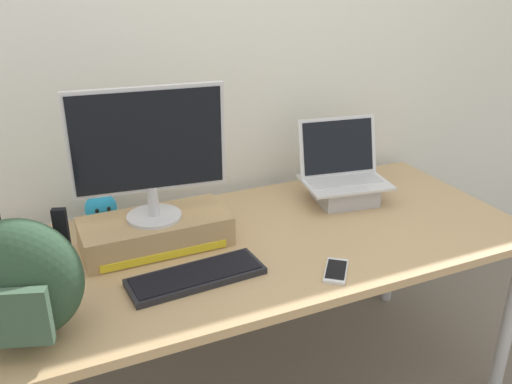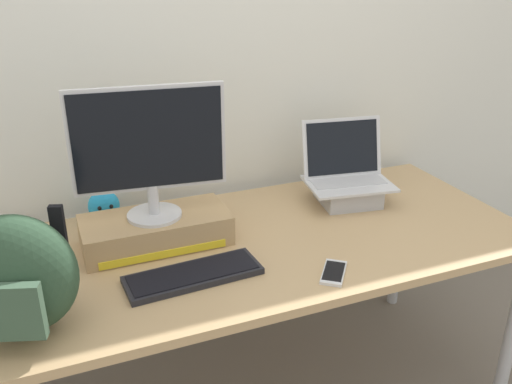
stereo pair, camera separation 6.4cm
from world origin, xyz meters
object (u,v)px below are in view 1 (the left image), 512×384
at_px(messenger_backpack, 21,281).
at_px(open_laptop, 344,184).
at_px(desktop_monitor, 149,150).
at_px(plush_toy, 101,208).
at_px(toner_box_yellow, 156,232).
at_px(cell_phone, 336,271).
at_px(external_keyboard, 196,276).

bearing_deg(messenger_backpack, open_laptop, 36.71).
distance_m(desktop_monitor, plush_toy, 0.40).
relative_size(toner_box_yellow, open_laptop, 1.36).
distance_m(toner_box_yellow, desktop_monitor, 0.29).
bearing_deg(plush_toy, cell_phone, -47.44).
bearing_deg(plush_toy, messenger_backpack, -115.89).
height_order(open_laptop, plush_toy, open_laptop).
relative_size(open_laptop, cell_phone, 2.34).
distance_m(toner_box_yellow, open_laptop, 0.78).
distance_m(open_laptop, messenger_backpack, 1.27).
height_order(toner_box_yellow, messenger_backpack, messenger_backpack).
bearing_deg(open_laptop, toner_box_yellow, -166.81).
relative_size(desktop_monitor, cell_phone, 3.19).
height_order(external_keyboard, plush_toy, plush_toy).
height_order(toner_box_yellow, cell_phone, toner_box_yellow).
relative_size(external_keyboard, plush_toy, 3.68).
bearing_deg(cell_phone, messenger_backpack, -146.83).
xyz_separation_m(toner_box_yellow, plush_toy, (-0.14, 0.25, 0.01)).
distance_m(open_laptop, external_keyboard, 0.80).
bearing_deg(external_keyboard, desktop_monitor, 98.58).
distance_m(messenger_backpack, cell_phone, 0.90).
xyz_separation_m(external_keyboard, messenger_backpack, (-0.48, -0.08, 0.15)).
bearing_deg(desktop_monitor, toner_box_yellow, 87.53).
xyz_separation_m(external_keyboard, cell_phone, (0.41, -0.14, -0.01)).
xyz_separation_m(messenger_backpack, cell_phone, (0.88, -0.07, -0.16)).
relative_size(desktop_monitor, external_keyboard, 1.16).
relative_size(toner_box_yellow, cell_phone, 3.19).
relative_size(external_keyboard, cell_phone, 2.75).
bearing_deg(messenger_backpack, toner_box_yellow, 57.03).
bearing_deg(desktop_monitor, messenger_backpack, -134.96).
bearing_deg(open_laptop, external_keyboard, -147.49).
bearing_deg(toner_box_yellow, cell_phone, -40.94).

